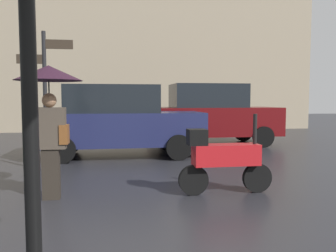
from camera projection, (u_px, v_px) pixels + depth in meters
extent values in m
cylinder|color=black|center=(30.00, 128.00, 1.58)|extent=(0.07, 0.07, 2.66)
cube|color=#2A241E|center=(51.00, 174.00, 5.07)|extent=(0.24, 0.15, 0.74)
cube|color=#473D33|center=(50.00, 128.00, 5.02)|extent=(0.44, 0.20, 0.60)
sphere|color=#936B4C|center=(49.00, 100.00, 4.98)|extent=(0.21, 0.21, 0.21)
cube|color=brown|center=(64.00, 134.00, 5.05)|extent=(0.12, 0.24, 0.28)
cylinder|color=black|center=(49.00, 91.00, 4.97)|extent=(0.02, 0.02, 0.30)
cone|color=#2C1425|center=(48.00, 73.00, 4.95)|extent=(0.96, 0.96, 0.22)
cylinder|color=black|center=(257.00, 178.00, 5.45)|extent=(0.46, 0.09, 0.46)
cylinder|color=black|center=(193.00, 180.00, 5.28)|extent=(0.46, 0.09, 0.46)
cube|color=red|center=(226.00, 155.00, 5.33)|extent=(1.03, 0.32, 0.32)
cube|color=black|center=(197.00, 137.00, 5.24)|extent=(0.28, 0.28, 0.24)
cylinder|color=black|center=(255.00, 132.00, 5.38)|extent=(0.06, 0.06, 0.55)
cube|color=#590C0F|center=(213.00, 121.00, 11.11)|extent=(4.10, 1.65, 0.88)
cube|color=black|center=(207.00, 96.00, 11.02)|extent=(2.26, 1.52, 0.73)
cylinder|color=black|center=(243.00, 132.00, 12.17)|extent=(0.64, 0.18, 0.64)
cylinder|color=black|center=(263.00, 137.00, 10.54)|extent=(0.64, 0.18, 0.64)
cylinder|color=black|center=(168.00, 133.00, 11.75)|extent=(0.64, 0.18, 0.64)
cylinder|color=black|center=(177.00, 138.00, 10.12)|extent=(0.64, 0.18, 0.64)
cube|color=#1E234C|center=(121.00, 128.00, 8.89)|extent=(4.15, 1.64, 0.82)
cube|color=black|center=(112.00, 99.00, 8.80)|extent=(2.29, 1.51, 0.68)
cylinder|color=black|center=(168.00, 140.00, 9.94)|extent=(0.62, 0.18, 0.62)
cylinder|color=black|center=(178.00, 147.00, 8.32)|extent=(0.62, 0.18, 0.62)
cylinder|color=black|center=(70.00, 141.00, 9.51)|extent=(0.62, 0.18, 0.62)
cylinder|color=black|center=(62.00, 150.00, 7.89)|extent=(0.62, 0.18, 0.62)
cylinder|color=black|center=(45.00, 102.00, 6.93)|extent=(0.08, 0.08, 2.80)
cube|color=#33281E|center=(58.00, 44.00, 6.89)|extent=(0.56, 0.04, 0.18)
cube|color=#33281E|center=(30.00, 59.00, 6.83)|extent=(0.52, 0.04, 0.18)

